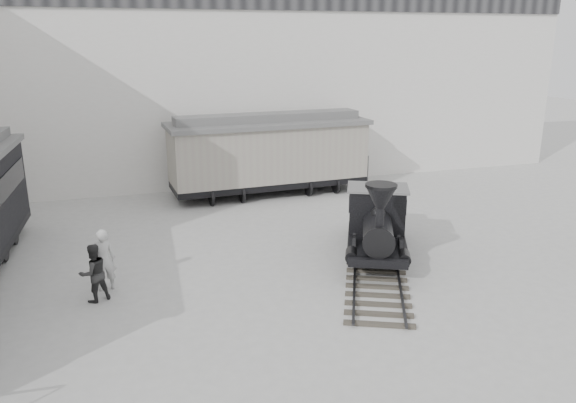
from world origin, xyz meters
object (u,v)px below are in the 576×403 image
object	(u,v)px
visitor_a	(104,260)
visitor_b	(94,273)
locomotive	(376,227)
boxcar	(269,152)

from	to	relation	value
visitor_a	visitor_b	bearing A→B (deg)	59.21
locomotive	boxcar	xyz separation A→B (m)	(-1.16, 8.49, 0.85)
locomotive	visitor_a	distance (m)	8.27
visitor_a	visitor_b	distance (m)	0.70
boxcar	visitor_b	size ratio (longest dim) A/B	5.61
visitor_b	visitor_a	bearing A→B (deg)	-136.19
visitor_a	visitor_b	world-z (taller)	visitor_a
locomotive	visitor_a	bearing A→B (deg)	-156.28
locomotive	boxcar	bearing A→B (deg)	122.46
locomotive	visitor_a	world-z (taller)	locomotive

